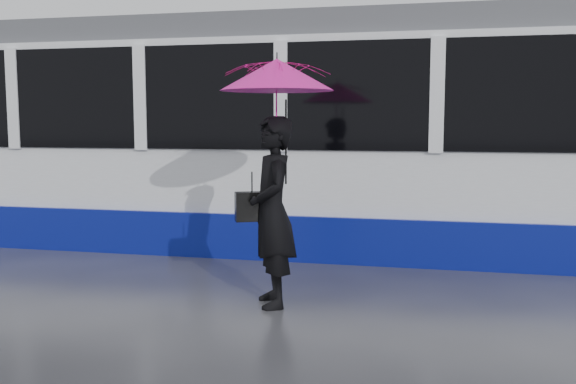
# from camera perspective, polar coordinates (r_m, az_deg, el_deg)

# --- Properties ---
(ground) EXTENTS (90.00, 90.00, 0.00)m
(ground) POSITION_cam_1_polar(r_m,az_deg,el_deg) (7.59, -4.92, -8.05)
(ground) COLOR #28282C
(ground) RESTS_ON ground
(rails) EXTENTS (34.00, 1.51, 0.02)m
(rails) POSITION_cam_1_polar(r_m,az_deg,el_deg) (9.94, -0.50, -4.52)
(rails) COLOR #3F3D38
(rails) RESTS_ON ground
(tram) EXTENTS (26.00, 2.56, 3.35)m
(tram) POSITION_cam_1_polar(r_m,az_deg,el_deg) (10.97, -17.19, 4.78)
(tram) COLOR white
(tram) RESTS_ON ground
(woman) EXTENTS (0.71, 0.83, 1.93)m
(woman) POSITION_cam_1_polar(r_m,az_deg,el_deg) (6.49, -1.39, -1.78)
(woman) COLOR black
(woman) RESTS_ON ground
(umbrella) EXTENTS (1.50, 1.50, 1.30)m
(umbrella) POSITION_cam_1_polar(r_m,az_deg,el_deg) (6.42, -0.98, 8.42)
(umbrella) COLOR #E9138F
(umbrella) RESTS_ON ground
(handbag) EXTENTS (0.38, 0.28, 0.48)m
(handbag) POSITION_cam_1_polar(r_m,az_deg,el_deg) (6.56, -3.21, -1.29)
(handbag) COLOR black
(handbag) RESTS_ON ground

